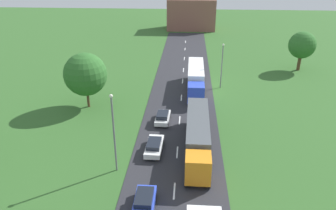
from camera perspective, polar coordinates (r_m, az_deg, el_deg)
The scene contains 11 objects.
road at distance 30.53m, azimuth 0.98°, elevation -16.50°, with size 10.00×140.00×0.06m, color #2B2B30.
truck_second at distance 36.50m, azimuth 5.22°, elevation -5.10°, with size 2.61×14.06×3.44m.
truck_third at distance 52.83m, azimuth 4.89°, elevation 4.75°, with size 2.55×13.14×3.74m.
car_third at distance 29.24m, azimuth -4.20°, elevation -16.73°, with size 1.80×4.37×1.45m.
car_fourth at distance 36.65m, azimuth -2.42°, elevation -7.17°, with size 1.89×4.44×1.37m.
car_fifth at distance 42.82m, azimuth -0.93°, elevation -2.15°, with size 1.89×4.04×1.39m.
lamppost_second at distance 32.14m, azimuth -9.49°, elevation -4.33°, with size 0.36×0.36×8.49m.
lamppost_third at distance 53.95m, azimuth 9.43°, elevation 7.20°, with size 0.36×0.36×7.44m.
tree_maple at distance 47.22m, azimuth -14.27°, elevation 5.22°, with size 6.08×6.08×8.03m.
tree_pine at distance 66.77m, azimuth 22.45°, elevation 9.67°, with size 5.02×5.02×7.41m.
distant_building at distance 99.95m, azimuth 4.09°, elevation 15.61°, with size 13.94×8.40×8.78m, color brown.
Camera 1 is at (1.04, 1.57, 20.16)m, focal length 34.79 mm.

